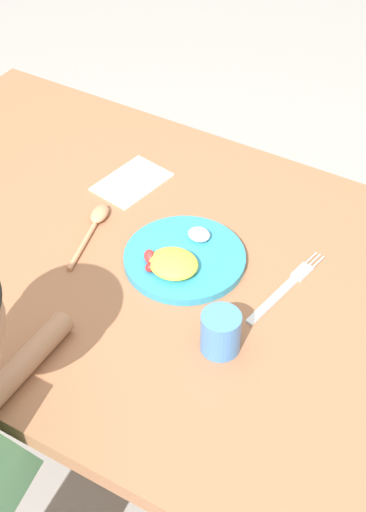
{
  "coord_description": "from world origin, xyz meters",
  "views": [
    {
      "loc": [
        0.58,
        -0.9,
        1.73
      ],
      "look_at": [
        0.04,
        0.02,
        0.71
      ],
      "focal_mm": 54.24,
      "sensor_mm": 36.0,
      "label": 1
    }
  ],
  "objects_px": {
    "fork": "(285,289)",
    "spoon": "(95,222)",
    "plate": "(182,259)",
    "drinking_cup": "(221,332)"
  },
  "relations": [
    {
      "from": "spoon",
      "to": "drinking_cup",
      "type": "xyz_separation_m",
      "value": [
        0.37,
        -0.15,
        0.03
      ]
    },
    {
      "from": "drinking_cup",
      "to": "plate",
      "type": "bearing_deg",
      "value": 137.83
    },
    {
      "from": "fork",
      "to": "drinking_cup",
      "type": "distance_m",
      "value": 0.19
    },
    {
      "from": "fork",
      "to": "drinking_cup",
      "type": "relative_size",
      "value": 2.96
    },
    {
      "from": "plate",
      "to": "spoon",
      "type": "bearing_deg",
      "value": 177.94
    },
    {
      "from": "fork",
      "to": "spoon",
      "type": "bearing_deg",
      "value": 103.73
    },
    {
      "from": "fork",
      "to": "drinking_cup",
      "type": "xyz_separation_m",
      "value": [
        -0.04,
        -0.18,
        0.04
      ]
    },
    {
      "from": "spoon",
      "to": "fork",
      "type": "bearing_deg",
      "value": -99.99
    },
    {
      "from": "fork",
      "to": "spoon",
      "type": "relative_size",
      "value": 1.2
    },
    {
      "from": "fork",
      "to": "spoon",
      "type": "xyz_separation_m",
      "value": [
        -0.41,
        -0.03,
        0.01
      ]
    }
  ]
}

